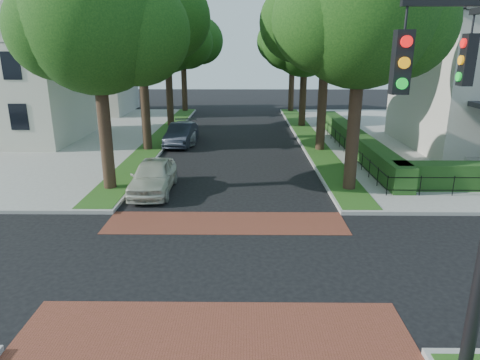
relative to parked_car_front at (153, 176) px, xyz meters
The scene contains 20 objects.
ground 7.69m from the parked_car_front, 63.21° to the right, with size 120.00×120.00×0.00m, color black.
crosswalk_far 5.07m from the parked_car_front, 46.48° to the right, with size 9.00×2.20×0.01m, color brown.
crosswalk_near 10.64m from the parked_car_front, 71.02° to the right, with size 9.00×2.20×0.01m, color brown.
grass_strip_ne 15.14m from the parked_car_front, 54.18° to the left, with size 1.60×29.80×0.02m, color #254C15.
grass_strip_nw 12.43m from the parked_car_front, 99.03° to the left, with size 1.60×29.80×0.02m, color #254C15.
tree_right_near 11.38m from the parked_car_front, ahead, with size 7.75×6.67×10.66m.
tree_right_mid 14.33m from the parked_car_front, 42.88° to the left, with size 8.25×7.09×11.22m.
tree_right_far 20.54m from the parked_car_front, 62.50° to the left, with size 7.25×6.23×9.74m.
tree_right_back 28.65m from the parked_car_front, 71.07° to the left, with size 7.50×6.45×10.20m.
tree_left_near 6.81m from the parked_car_front, 168.54° to the left, with size 7.50×6.45×10.20m.
tree_left_mid 11.49m from the parked_car_front, 103.00° to the left, with size 8.00×6.88×11.48m.
tree_left_far 18.61m from the parked_car_front, 96.41° to the left, with size 7.00×6.02×9.86m.
tree_left_back 27.30m from the parked_car_front, 94.21° to the left, with size 7.75×6.66×10.44m.
hedge_main_road 13.82m from the parked_car_front, 36.21° to the left, with size 1.00×18.00×1.20m, color #234718.
fence_main_road 13.19m from the parked_car_front, 38.27° to the left, with size 0.06×18.00×0.90m, color black, non-canonical shape.
house_left_near 16.97m from the parked_car_front, 137.17° to the left, with size 10.00×9.00×10.14m.
house_left_far 28.22m from the parked_car_front, 115.57° to the left, with size 10.00×9.00×10.14m.
parked_car_front is the anchor object (origin of this frame).
parked_car_middle 10.03m from the parked_car_front, 90.85° to the left, with size 1.55×4.46×1.47m, color #222733.
parked_car_rear 11.26m from the parked_car_front, 90.76° to the left, with size 1.88×4.63×1.34m, color gray.
Camera 1 is at (0.69, -11.72, 6.25)m, focal length 32.00 mm.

